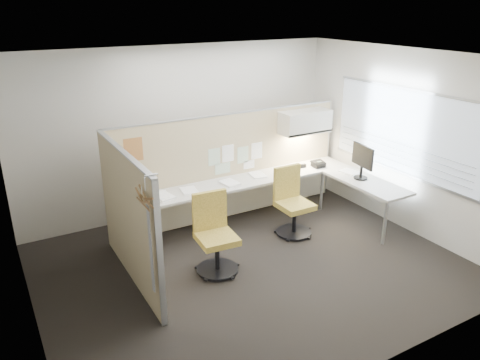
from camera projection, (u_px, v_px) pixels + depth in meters
floor at (251, 266)px, 6.47m from camera, size 5.50×4.50×0.01m
ceiling at (253, 58)px, 5.47m from camera, size 5.50×4.50×0.01m
wall_back at (182, 131)px, 7.79m from camera, size 5.50×0.02×2.80m
wall_front at (383, 245)px, 4.14m from camera, size 5.50×0.02×2.80m
wall_left at (18, 217)px, 4.69m from camera, size 0.02×4.50×2.80m
wall_right at (403, 141)px, 7.25m from camera, size 0.02×4.50×2.80m
window_pane at (403, 132)px, 7.18m from camera, size 0.01×2.80×1.30m
partition_back at (230, 167)px, 7.71m from camera, size 4.10×0.06×1.75m
partition_left at (129, 218)px, 5.86m from camera, size 0.06×2.20×1.75m
desk at (264, 187)px, 7.60m from camera, size 4.00×2.07×0.73m
overhead_bin at (305, 122)px, 7.94m from camera, size 0.90×0.36×0.38m
task_light_strip at (304, 134)px, 8.01m from camera, size 0.60×0.06×0.02m
pinned_papers at (235, 157)px, 7.66m from camera, size 1.01×0.00×0.47m
poster at (133, 150)px, 6.74m from camera, size 0.28×0.00×0.35m
chair_left at (215, 236)px, 6.22m from camera, size 0.56×0.57×1.06m
chair_right at (292, 204)px, 7.24m from camera, size 0.55×0.55×1.05m
monitor at (362, 160)px, 7.47m from camera, size 0.22×0.53×0.56m
phone at (318, 164)px, 8.11m from camera, size 0.22×0.21×0.12m
stapler at (292, 168)px, 8.01m from camera, size 0.14×0.05×0.05m
tape_dispenser at (303, 166)px, 8.09m from camera, size 0.11×0.08×0.06m
coat_hook at (146, 209)px, 4.82m from camera, size 0.18×0.44×1.33m
paper_stack_0 at (164, 197)px, 6.84m from camera, size 0.29×0.34×0.03m
paper_stack_1 at (189, 190)px, 7.09m from camera, size 0.27×0.33×0.02m
paper_stack_2 at (230, 183)px, 7.35m from camera, size 0.27×0.33×0.04m
paper_stack_3 at (258, 175)px, 7.72m from camera, size 0.27×0.33×0.02m
paper_stack_4 at (286, 171)px, 7.88m from camera, size 0.30×0.35×0.02m
paper_stack_5 at (349, 172)px, 7.87m from camera, size 0.29×0.34×0.02m
paper_stack_6 at (160, 196)px, 6.85m from camera, size 0.27×0.33×0.05m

